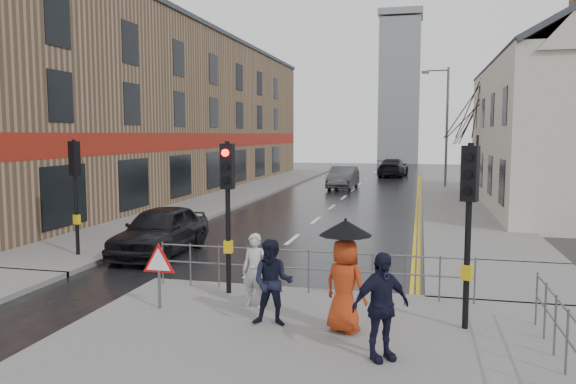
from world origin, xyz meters
The scene contains 23 objects.
ground centered at (0.00, 0.00, 0.00)m, with size 120.00×120.00×0.00m, color black.
near_pavement centered at (3.00, -3.50, 0.07)m, with size 10.00×9.00×0.14m, color #605E5B.
left_pavement centered at (-6.50, 23.00, 0.07)m, with size 4.00×44.00×0.14m, color #605E5B.
right_pavement centered at (6.50, 25.00, 0.07)m, with size 4.00×40.00×0.14m, color #605E5B.
pavement_bridge_right centered at (6.50, 3.00, 0.07)m, with size 4.00×4.20×0.14m, color #605E5B.
building_left_terrace centered at (-12.00, 22.00, 5.00)m, with size 8.00×42.00×10.00m, color #88674E.
church_tower centered at (1.50, 62.00, 9.00)m, with size 5.00×5.00×18.00m, color gray.
traffic_signal_near_left centered at (0.20, 0.20, 2.46)m, with size 0.28×0.27×3.40m.
traffic_signal_near_right centered at (5.20, -1.00, 2.46)m, with size 0.34×0.33×3.40m.
traffic_signal_far_left centered at (-5.50, 3.00, 2.46)m, with size 0.34×0.33×3.40m.
guard_railing_front centered at (1.95, 0.60, 0.86)m, with size 7.14×0.04×1.00m.
guard_railing_side centered at (6.50, -2.75, 0.84)m, with size 0.04×4.54×1.00m.
warning_sign centered at (-0.80, -1.21, 1.04)m, with size 0.80×0.07×1.35m.
street_lamp centered at (5.82, 28.00, 4.71)m, with size 1.83×0.25×8.00m.
tree_near centered at (7.50, 22.00, 5.14)m, with size 2.40×2.40×6.58m.
tree_far centered at (8.00, 30.00, 4.42)m, with size 2.40×2.40×5.64m.
pedestrian_a centered at (1.07, -0.63, 0.90)m, with size 0.56×0.37×1.53m, color #B3B2AE.
pedestrian_b centered at (1.71, -1.64, 0.95)m, with size 0.79×0.61×1.62m, color black.
pedestrian_with_umbrella centered at (3.06, -1.68, 1.26)m, with size 0.99×0.96×2.04m.
pedestrian_d centered at (3.78, -2.80, 1.00)m, with size 1.01×0.42×1.73m, color black.
car_parked centered at (-3.40, 4.16, 0.75)m, with size 1.77×4.39×1.50m, color black.
car_mid centered at (-0.78, 26.41, 0.76)m, with size 1.61×4.61×1.52m, color #444549.
car_far centered at (2.01, 38.16, 0.78)m, with size 2.20×5.41×1.57m, color black.
Camera 1 is at (4.34, -11.48, 3.69)m, focal length 35.00 mm.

